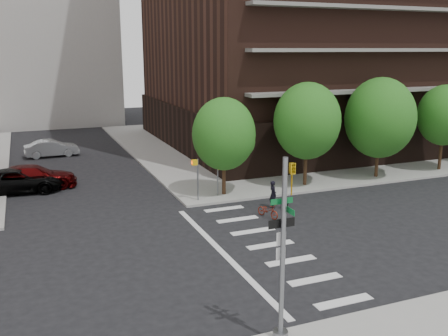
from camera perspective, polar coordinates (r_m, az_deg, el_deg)
The scene contains 15 objects.
ground at distance 23.37m, azimuth -1.33°, elevation -9.83°, with size 120.00×120.00×0.00m, color black.
sidewalk_ne at distance 52.64m, azimuth 10.61°, elevation 3.22°, with size 39.00×33.00×0.15m, color gray.
crosswalk at distance 24.17m, azimuth 3.63°, elevation -9.03°, with size 3.85×13.00×0.01m.
tree_a at distance 31.27m, azimuth -0.02°, elevation 3.91°, with size 4.00×4.00×5.90m.
tree_b at distance 33.87m, azimuth 9.48°, elevation 5.32°, with size 4.50×4.50×6.65m.
tree_c at distance 37.34m, azimuth 17.40°, elevation 5.48°, with size 5.00×5.00×6.80m.
tree_d at distance 41.40m, azimuth 23.88°, elevation 5.53°, with size 4.00×4.00×6.20m.
traffic_signal at distance 15.86m, azimuth 6.77°, elevation -11.01°, with size 0.90×0.75×6.00m.
pedestrian_signal at distance 30.60m, azimuth -2.53°, elevation -0.51°, with size 2.18×0.67×2.60m.
parked_car_black at distance 35.47m, azimuth -22.40°, elevation -1.34°, with size 5.71×2.64×1.59m, color black.
parked_car_maroon at distance 35.99m, azimuth -20.93°, elevation -0.98°, with size 5.59×2.27×1.62m, color #430505.
parked_car_silver at distance 46.23m, azimuth -19.09°, elevation 2.15°, with size 4.56×1.59×1.50m, color #A4A8AC.
scooter at distance 28.18m, azimuth 5.04°, elevation -4.86°, with size 0.54×1.54×0.81m, color maroon.
dog_walker at distance 29.80m, azimuth 5.62°, elevation -3.00°, with size 0.40×0.60×1.65m, color black.
dog at distance 29.94m, azimuth 7.06°, elevation -3.98°, with size 0.59×0.36×0.50m.
Camera 1 is at (-7.54, -20.09, 9.25)m, focal length 40.00 mm.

